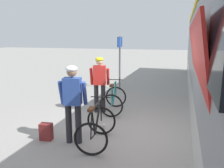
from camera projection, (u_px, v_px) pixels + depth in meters
ground_plane at (124, 133)px, 5.55m from camera, size 80.00×80.00×0.00m
cyclist_near_in_red at (100, 80)px, 6.91m from camera, size 0.66×0.41×1.76m
cyclist_far_in_blue at (73, 98)px, 4.84m from camera, size 0.65×0.40×1.76m
bicycle_near_teal at (114, 100)px, 7.06m from camera, size 0.87×1.17×0.99m
bicycle_far_black at (96, 127)px, 4.89m from camera, size 0.86×1.16×0.99m
backpack_on_platform at (46, 132)px, 5.14m from camera, size 0.30×0.21×0.40m
water_bottle_near_the_bikes at (104, 128)px, 5.58m from camera, size 0.07×0.07×0.21m
platform_sign_post at (120, 54)px, 9.92m from camera, size 0.08×0.70×2.40m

